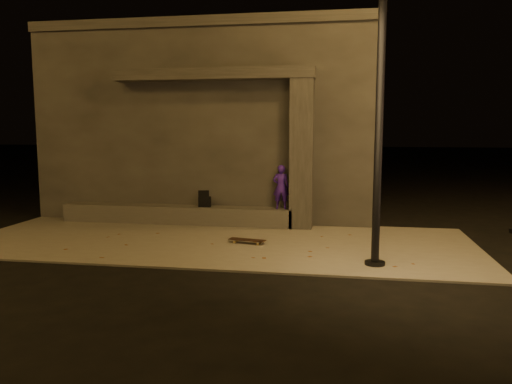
% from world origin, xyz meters
% --- Properties ---
extents(ground, '(120.00, 120.00, 0.00)m').
position_xyz_m(ground, '(0.00, 0.00, 0.00)').
color(ground, black).
rests_on(ground, ground).
extents(sidewalk, '(11.00, 4.40, 0.04)m').
position_xyz_m(sidewalk, '(0.00, 2.00, 0.02)').
color(sidewalk, slate).
rests_on(sidewalk, ground).
extents(building, '(9.00, 5.10, 5.22)m').
position_xyz_m(building, '(-1.00, 6.49, 2.61)').
color(building, '#33312F').
rests_on(building, ground).
extents(ledge, '(6.00, 0.55, 0.45)m').
position_xyz_m(ledge, '(-1.50, 3.75, 0.27)').
color(ledge, '#514E49').
rests_on(ledge, sidewalk).
extents(column, '(0.55, 0.55, 3.60)m').
position_xyz_m(column, '(1.70, 3.75, 1.84)').
color(column, '#33312F').
rests_on(column, sidewalk).
extents(canopy, '(5.00, 0.70, 0.28)m').
position_xyz_m(canopy, '(-0.50, 3.80, 3.78)').
color(canopy, '#33312F').
rests_on(canopy, column).
extents(skateboarder, '(0.42, 0.30, 1.09)m').
position_xyz_m(skateboarder, '(1.20, 3.75, 1.04)').
color(skateboarder, '#3B189E').
rests_on(skateboarder, ledge).
extents(backpack, '(0.33, 0.24, 0.43)m').
position_xyz_m(backpack, '(-0.74, 3.75, 0.64)').
color(backpack, black).
rests_on(backpack, ledge).
extents(skateboard, '(0.82, 0.35, 0.09)m').
position_xyz_m(skateboard, '(0.72, 1.82, 0.11)').
color(skateboard, black).
rests_on(skateboard, sidewalk).
extents(street_lamp_0, '(0.36, 0.36, 6.82)m').
position_xyz_m(street_lamp_0, '(3.28, 0.58, 3.89)').
color(street_lamp_0, black).
rests_on(street_lamp_0, ground).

